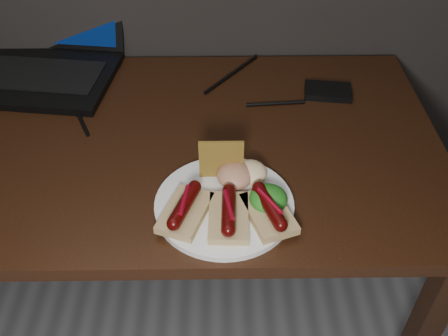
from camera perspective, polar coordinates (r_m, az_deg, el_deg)
desk at (r=1.17m, az=-11.39°, el=-0.05°), size 1.40×0.70×0.75m
laptop at (r=1.38m, az=-20.04°, el=12.52°), size 0.42×0.41×0.25m
hard_drive at (r=1.25m, az=11.78°, el=8.57°), size 0.12×0.09×0.02m
desk_cables at (r=1.23m, az=-10.43°, el=8.09°), size 0.84×0.34×0.01m
plate at (r=0.93m, az=0.03°, el=-4.18°), size 0.33×0.33×0.01m
bread_sausage_left at (r=0.89m, az=-4.49°, el=-4.71°), size 0.11×0.13×0.04m
bread_sausage_center at (r=0.88m, az=0.53°, el=-5.29°), size 0.07×0.12×0.04m
bread_sausage_right at (r=0.89m, az=5.15°, el=-4.83°), size 0.10×0.13×0.04m
crispbread at (r=0.95m, az=-0.31°, el=1.00°), size 0.08×0.01×0.08m
salad_greens at (r=0.91m, az=5.09°, el=-3.50°), size 0.07×0.07×0.04m
salsa_mound at (r=0.95m, az=1.29°, el=-0.78°), size 0.07×0.07×0.04m
coleslaw_mound at (r=0.96m, az=3.03°, el=-0.48°), size 0.06×0.06×0.04m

